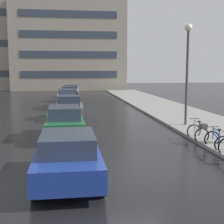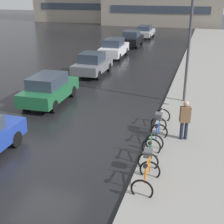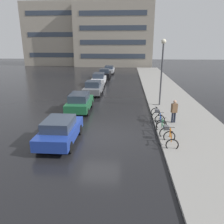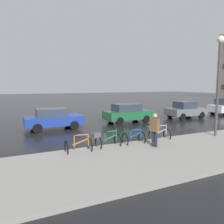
{
  "view_description": "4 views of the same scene",
  "coord_description": "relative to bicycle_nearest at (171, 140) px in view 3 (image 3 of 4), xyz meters",
  "views": [
    {
      "loc": [
        -2.08,
        -9.94,
        3.31
      ],
      "look_at": [
        -0.48,
        2.01,
        1.69
      ],
      "focal_mm": 50.0,
      "sensor_mm": 36.0,
      "label": 1
    },
    {
      "loc": [
        5.45,
        -9.03,
        5.88
      ],
      "look_at": [
        1.9,
        2.76,
        0.93
      ],
      "focal_mm": 50.0,
      "sensor_mm": 36.0,
      "label": 2
    },
    {
      "loc": [
        1.66,
        -12.29,
        5.55
      ],
      "look_at": [
        0.56,
        2.49,
        0.88
      ],
      "focal_mm": 35.0,
      "sensor_mm": 36.0,
      "label": 3
    },
    {
      "loc": [
        13.49,
        -3.66,
        3.15
      ],
      "look_at": [
        2.04,
        1.74,
        1.58
      ],
      "focal_mm": 35.0,
      "sensor_mm": 36.0,
      "label": 4
    }
  ],
  "objects": [
    {
      "name": "pedestrian",
      "position": [
        0.83,
        3.6,
        0.61
      ],
      "size": [
        0.45,
        0.35,
        1.78
      ],
      "color": "#1E2333",
      "rests_on": "ground"
    },
    {
      "name": "bicycle_farthest",
      "position": [
        -0.27,
        4.61,
        0.1
      ],
      "size": [
        0.74,
        1.35,
        1.0
      ],
      "color": "black",
      "rests_on": "ground"
    },
    {
      "name": "sidewalk_kerb",
      "position": [
        1.89,
        10.92,
        -0.32
      ],
      "size": [
        4.8,
        60.0,
        0.14
      ],
      "primitive_type": "cube",
      "color": "gray",
      "rests_on": "ground"
    },
    {
      "name": "car_black",
      "position": [
        -6.32,
        24.52,
        0.41
      ],
      "size": [
        1.88,
        4.13,
        1.61
      ],
      "color": "black",
      "rests_on": "ground"
    },
    {
      "name": "bicycle_second",
      "position": [
        -0.17,
        1.42,
        0.09
      ],
      "size": [
        0.81,
        1.43,
        1.0
      ],
      "color": "black",
      "rests_on": "ground"
    },
    {
      "name": "bicycle_third",
      "position": [
        -0.15,
        3.01,
        0.0
      ],
      "size": [
        0.74,
        1.09,
        0.94
      ],
      "color": "black",
      "rests_on": "ground"
    },
    {
      "name": "car_green",
      "position": [
        -6.5,
        6.21,
        0.41
      ],
      "size": [
        1.9,
        4.1,
        1.58
      ],
      "color": "#1E6038",
      "rests_on": "ground"
    },
    {
      "name": "streetlamp",
      "position": [
        0.48,
        8.28,
        3.58
      ],
      "size": [
        0.42,
        0.42,
        5.92
      ],
      "color": "#424247",
      "rests_on": "ground"
    },
    {
      "name": "building_facade_main",
      "position": [
        -6.25,
        47.15,
        6.98
      ],
      "size": [
        18.78,
        10.43,
        14.75
      ],
      "color": "#9E9384",
      "rests_on": "ground"
    },
    {
      "name": "building_facade_side",
      "position": [
        -20.05,
        49.09,
        7.23
      ],
      "size": [
        18.4,
        9.72,
        15.25
      ],
      "color": "#9E9384",
      "rests_on": "ground"
    },
    {
      "name": "car_blue",
      "position": [
        -6.3,
        0.02,
        0.37
      ],
      "size": [
        1.91,
        4.0,
        1.5
      ],
      "color": "navy",
      "rests_on": "ground"
    },
    {
      "name": "bicycle_nearest",
      "position": [
        0.0,
        0.0,
        0.0
      ],
      "size": [
        0.74,
        1.18,
        0.99
      ],
      "color": "black",
      "rests_on": "ground"
    },
    {
      "name": "car_grey",
      "position": [
        -6.3,
        12.41,
        0.39
      ],
      "size": [
        1.91,
        3.78,
        1.6
      ],
      "color": "slate",
      "rests_on": "ground"
    },
    {
      "name": "car_white",
      "position": [
        -6.49,
        18.52,
        0.45
      ],
      "size": [
        1.9,
        4.44,
        1.68
      ],
      "color": "silver",
      "rests_on": "ground"
    },
    {
      "name": "ground_plane",
      "position": [
        -4.11,
        0.92,
        -0.39
      ],
      "size": [
        140.0,
        140.0,
        0.0
      ],
      "primitive_type": "plane",
      "color": "black"
    },
    {
      "name": "car_silver",
      "position": [
        -6.11,
        30.65,
        0.37
      ],
      "size": [
        1.88,
        4.29,
        1.47
      ],
      "color": "#B2B5BA",
      "rests_on": "ground"
    }
  ]
}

